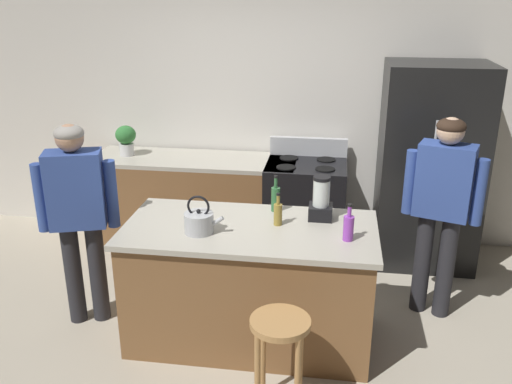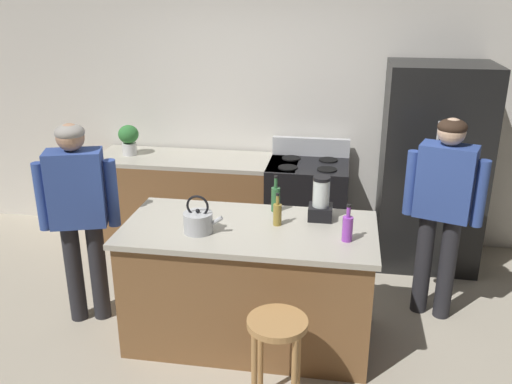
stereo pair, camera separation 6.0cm
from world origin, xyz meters
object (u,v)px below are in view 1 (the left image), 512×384
at_px(refrigerator, 429,167).
at_px(blender_appliance, 321,201).
at_px(bar_stool, 280,341).
at_px(bottle_soda, 349,227).
at_px(stove_range, 305,207).
at_px(person_by_island_left, 78,207).
at_px(tea_kettle, 199,222).
at_px(kitchen_island, 250,283).
at_px(bottle_olive_oil, 276,198).
at_px(bottle_vinegar, 278,213).
at_px(person_by_sink_right, 442,200).
at_px(potted_plant, 126,138).

distance_m(refrigerator, blender_appliance, 1.59).
bearing_deg(bar_stool, bottle_soda, 59.10).
relative_size(stove_range, bottle_soda, 4.22).
height_order(person_by_island_left, blender_appliance, person_by_island_left).
height_order(person_by_island_left, tea_kettle, person_by_island_left).
relative_size(kitchen_island, refrigerator, 0.95).
bearing_deg(kitchen_island, bottle_olive_oil, 66.07).
bearing_deg(blender_appliance, bar_stool, -100.72).
bearing_deg(bar_stool, blender_appliance, 79.28).
height_order(bar_stool, bottle_vinegar, bottle_vinegar).
distance_m(kitchen_island, bottle_olive_oil, 0.65).
relative_size(person_by_sink_right, bottle_vinegar, 6.78).
xyz_separation_m(potted_plant, blender_appliance, (1.96, -1.32, -0.04)).
height_order(stove_range, person_by_island_left, person_by_island_left).
bearing_deg(refrigerator, bottle_olive_oil, -137.43).
distance_m(refrigerator, potted_plant, 2.91).
xyz_separation_m(kitchen_island, bottle_soda, (0.68, -0.11, 0.54)).
bearing_deg(person_by_island_left, person_by_sink_right, 10.67).
distance_m(person_by_sink_right, tea_kettle, 1.84).
height_order(person_by_island_left, bottle_soda, person_by_island_left).
bearing_deg(bottle_soda, bar_stool, -120.90).
bearing_deg(person_by_sink_right, bottle_soda, -136.47).
bearing_deg(bar_stool, person_by_island_left, 153.36).
height_order(refrigerator, potted_plant, refrigerator).
xyz_separation_m(person_by_island_left, blender_appliance, (1.77, 0.17, 0.08)).
distance_m(stove_range, bottle_vinegar, 1.55).
relative_size(refrigerator, person_by_island_left, 1.18).
relative_size(potted_plant, bottle_vinegar, 1.27).
xyz_separation_m(refrigerator, bottle_vinegar, (-1.23, -1.43, 0.05)).
distance_m(person_by_island_left, blender_appliance, 1.78).
bearing_deg(stove_range, person_by_sink_right, -41.97).
bearing_deg(potted_plant, bottle_vinegar, -41.56).
bearing_deg(kitchen_island, person_by_island_left, 177.68).
xyz_separation_m(person_by_sink_right, bottle_vinegar, (-1.19, -0.49, 0.02)).
bearing_deg(kitchen_island, potted_plant, 133.71).
relative_size(bar_stool, tea_kettle, 2.39).
bearing_deg(blender_appliance, tea_kettle, -155.73).
bearing_deg(bottle_olive_oil, bar_stool, -81.80).
bearing_deg(kitchen_island, bottle_vinegar, 19.79).
distance_m(potted_plant, bottle_soda, 2.73).
xyz_separation_m(stove_range, bar_stool, (-0.00, -2.27, 0.05)).
relative_size(bar_stool, bottle_soda, 2.57).
height_order(person_by_island_left, bottle_olive_oil, person_by_island_left).
height_order(bottle_soda, tea_kettle, tea_kettle).
height_order(stove_range, person_by_sink_right, person_by_sink_right).
distance_m(person_by_island_left, bar_stool, 1.83).
bearing_deg(refrigerator, tea_kettle, -136.88).
xyz_separation_m(kitchen_island, blender_appliance, (0.48, 0.23, 0.58)).
relative_size(kitchen_island, blender_appliance, 5.56).
height_order(person_by_sink_right, tea_kettle, person_by_sink_right).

